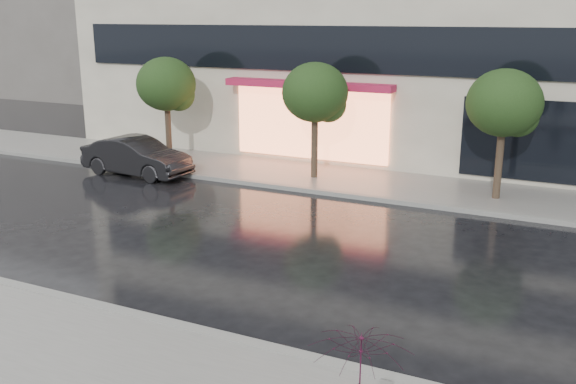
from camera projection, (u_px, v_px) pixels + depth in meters
The scene contains 9 objects.
ground at pixel (248, 317), 12.02m from camera, with size 120.00×120.00×0.00m, color black.
sidewalk_far at pixel (401, 187), 20.90m from camera, with size 60.00×3.50×0.12m, color slate.
curb_near at pixel (220, 337), 11.13m from camera, with size 60.00×0.25×0.14m, color gray.
curb_far at pixel (385, 200), 19.38m from camera, with size 60.00×0.25×0.14m, color gray.
bg_building_left at pixel (78, 7), 44.70m from camera, with size 14.00×10.00×12.00m, color #59544F.
tree_far_west at pixel (168, 86), 23.69m from camera, with size 2.20×2.20×3.99m.
tree_mid_west at pixel (317, 95), 21.17m from camera, with size 2.20×2.20×3.99m.
tree_mid_east at pixel (506, 106), 18.66m from camera, with size 2.20×2.20×3.99m.
parked_car at pixel (137, 157), 22.46m from camera, with size 1.42×4.07×1.34m, color black.
Camera 1 is at (5.44, -9.53, 5.49)m, focal length 40.00 mm.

